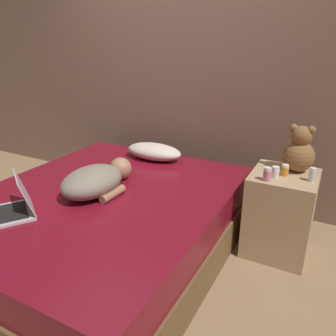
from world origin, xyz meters
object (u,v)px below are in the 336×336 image
object	(u,v)px
pillow	(154,151)
bottle_clear	(312,175)
laptop	(17,205)
bottle_orange	(285,170)
person_lying	(97,180)
bottle_white	(275,172)
bottle_pink	(267,174)
teddy_bear	(299,151)

from	to	relation	value
pillow	bottle_clear	bearing A→B (deg)	-8.37
laptop	bottle_clear	distance (m)	1.97
pillow	bottle_orange	world-z (taller)	bottle_orange
person_lying	bottle_orange	distance (m)	1.36
bottle_white	bottle_pink	world-z (taller)	bottle_pink
teddy_bear	bottle_pink	bearing A→B (deg)	-118.22
laptop	bottle_white	distance (m)	1.75
teddy_bear	bottle_clear	size ratio (longest dim) A/B	3.54
pillow	bottle_pink	size ratio (longest dim) A/B	5.64
bottle_white	bottle_pink	bearing A→B (deg)	-112.47
bottle_pink	bottle_white	bearing A→B (deg)	67.53
person_lying	bottle_orange	bearing A→B (deg)	30.18
person_lying	teddy_bear	xyz separation A→B (m)	(1.26, 0.78, 0.18)
laptop	bottle_pink	world-z (taller)	laptop
bottle_pink	bottle_orange	distance (m)	0.18
laptop	teddy_bear	bearing A→B (deg)	73.43
person_lying	teddy_bear	size ratio (longest dim) A/B	1.92
bottle_orange	teddy_bear	bearing A→B (deg)	65.54
teddy_bear	bottle_orange	bearing A→B (deg)	-114.46
bottle_white	pillow	bearing A→B (deg)	167.91
bottle_pink	pillow	bearing A→B (deg)	163.07
person_lying	bottle_orange	size ratio (longest dim) A/B	8.09
laptop	teddy_bear	distance (m)	1.98
bottle_clear	laptop	bearing A→B (deg)	-145.80
bottle_white	bottle_clear	world-z (taller)	bottle_clear
person_lying	laptop	distance (m)	0.55
bottle_pink	bottle_orange	bearing A→B (deg)	58.61
laptop	bottle_orange	bearing A→B (deg)	71.39
pillow	teddy_bear	size ratio (longest dim) A/B	1.56
person_lying	bottle_pink	xyz separation A→B (m)	(1.10, 0.49, 0.08)
bottle_white	laptop	bearing A→B (deg)	-142.54
bottle_clear	bottle_pink	bearing A→B (deg)	-154.31
pillow	laptop	xyz separation A→B (m)	(-0.25, -1.31, -0.02)
pillow	bottle_orange	bearing A→B (deg)	-8.67
laptop	bottle_white	world-z (taller)	laptop
bottle_pink	bottle_orange	xyz separation A→B (m)	(0.09, 0.15, -0.01)
pillow	person_lying	bearing A→B (deg)	-89.98
pillow	laptop	world-z (taller)	laptop
person_lying	teddy_bear	world-z (taller)	teddy_bear
teddy_bear	bottle_pink	distance (m)	0.35
bottle_pink	laptop	bearing A→B (deg)	-144.24
person_lying	laptop	bearing A→B (deg)	-115.22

